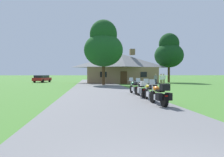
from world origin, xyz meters
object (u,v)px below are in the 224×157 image
object	(u,v)px
motorcycle_yellow_second_in_row	(150,91)
motorcycle_orange_nearest_to_camera	(160,95)
motorcycle_green_farthest_in_row	(134,87)
bystander_white_shirt_by_tree	(161,79)
tree_right_of_lodge	(169,52)
tree_by_lodge_front	(103,45)
bystander_gray_shirt_beside_signpost	(156,79)
parked_red_suv_far_left	(42,78)
motorcycle_black_third_in_row	(142,89)
bystander_white_shirt_near_lodge	(164,79)

from	to	relation	value
motorcycle_yellow_second_in_row	motorcycle_orange_nearest_to_camera	bearing A→B (deg)	-89.95
motorcycle_green_farthest_in_row	bystander_white_shirt_by_tree	xyz separation A→B (m)	(6.18, 11.31, 0.33)
motorcycle_green_farthest_in_row	tree_right_of_lodge	bearing A→B (deg)	58.06
bystander_white_shirt_by_tree	tree_right_of_lodge	xyz separation A→B (m)	(5.68, 11.71, 5.00)
tree_by_lodge_front	tree_right_of_lodge	distance (m)	16.03
motorcycle_yellow_second_in_row	bystander_gray_shirt_beside_signpost	world-z (taller)	bystander_gray_shirt_beside_signpost
parked_red_suv_far_left	motorcycle_yellow_second_in_row	bearing A→B (deg)	-51.99
motorcycle_black_third_in_row	tree_right_of_lodge	distance (m)	28.38
motorcycle_green_farthest_in_row	tree_by_lodge_front	bearing A→B (deg)	91.48
motorcycle_black_third_in_row	bystander_white_shirt_by_tree	xyz separation A→B (m)	(6.15, 13.52, 0.34)
parked_red_suv_far_left	bystander_white_shirt_by_tree	bearing A→B (deg)	-22.79
motorcycle_yellow_second_in_row	parked_red_suv_far_left	distance (m)	33.05
motorcycle_green_farthest_in_row	tree_by_lodge_front	world-z (taller)	tree_by_lodge_front
tree_right_of_lodge	parked_red_suv_far_left	bearing A→B (deg)	172.90
motorcycle_green_farthest_in_row	bystander_white_shirt_near_lodge	bearing A→B (deg)	56.69
bystander_white_shirt_by_tree	tree_right_of_lodge	size ratio (longest dim) A/B	0.18
motorcycle_orange_nearest_to_camera	tree_by_lodge_front	distance (m)	21.08
parked_red_suv_far_left	motorcycle_black_third_in_row	bearing A→B (deg)	-50.45
motorcycle_yellow_second_in_row	bystander_white_shirt_near_lodge	size ratio (longest dim) A/B	1.24
motorcycle_black_third_in_row	bystander_white_shirt_by_tree	size ratio (longest dim) A/B	1.23
bystander_white_shirt_near_lodge	motorcycle_green_farthest_in_row	bearing A→B (deg)	-104.69
bystander_gray_shirt_beside_signpost	tree_right_of_lodge	distance (m)	10.69
bystander_white_shirt_by_tree	tree_by_lodge_front	xyz separation A→B (m)	(-7.71, 2.90, 4.89)
bystander_white_shirt_by_tree	motorcycle_yellow_second_in_row	bearing A→B (deg)	41.42
motorcycle_orange_nearest_to_camera	motorcycle_green_farthest_in_row	xyz separation A→B (m)	(0.02, 6.16, 0.01)
tree_by_lodge_front	parked_red_suv_far_left	bearing A→B (deg)	133.76
motorcycle_black_third_in_row	motorcycle_green_farthest_in_row	size ratio (longest dim) A/B	1.00
motorcycle_green_farthest_in_row	parked_red_suv_far_left	world-z (taller)	parked_red_suv_far_left
bystander_gray_shirt_beside_signpost	motorcycle_orange_nearest_to_camera	bearing A→B (deg)	105.79
bystander_white_shirt_near_lodge	bystander_gray_shirt_beside_signpost	xyz separation A→B (m)	(-0.65, 1.76, 0.00)
bystander_gray_shirt_beside_signpost	tree_by_lodge_front	xyz separation A→B (m)	(-8.18, -0.92, 4.89)
bystander_white_shirt_by_tree	tree_by_lodge_front	bearing A→B (deg)	-47.63
motorcycle_orange_nearest_to_camera	parked_red_suv_far_left	world-z (taller)	parked_red_suv_far_left
motorcycle_black_third_in_row	tree_by_lodge_front	distance (m)	17.31
bystander_white_shirt_near_lodge	bystander_gray_shirt_beside_signpost	bearing A→B (deg)	124.22
bystander_white_shirt_near_lodge	bystander_gray_shirt_beside_signpost	world-z (taller)	same
motorcycle_orange_nearest_to_camera	bystander_gray_shirt_beside_signpost	size ratio (longest dim) A/B	1.24
motorcycle_yellow_second_in_row	tree_right_of_lodge	world-z (taller)	tree_right_of_lodge
bystander_gray_shirt_beside_signpost	tree_right_of_lodge	xyz separation A→B (m)	(5.21, 7.89, 5.00)
motorcycle_yellow_second_in_row	parked_red_suv_far_left	size ratio (longest dim) A/B	0.42
parked_red_suv_far_left	bystander_gray_shirt_beside_signpost	bearing A→B (deg)	-14.31
bystander_gray_shirt_beside_signpost	parked_red_suv_far_left	distance (m)	22.44
bystander_white_shirt_by_tree	tree_by_lodge_front	distance (m)	9.58
bystander_white_shirt_by_tree	tree_by_lodge_front	size ratio (longest dim) A/B	0.18
motorcycle_orange_nearest_to_camera	motorcycle_green_farthest_in_row	size ratio (longest dim) A/B	1.00
motorcycle_black_third_in_row	bystander_white_shirt_near_lodge	bearing A→B (deg)	64.58
motorcycle_orange_nearest_to_camera	motorcycle_black_third_in_row	size ratio (longest dim) A/B	1.00
motorcycle_black_third_in_row	bystander_white_shirt_near_lodge	size ratio (longest dim) A/B	1.23
bystander_white_shirt_by_tree	parked_red_suv_far_left	distance (m)	24.17
motorcycle_yellow_second_in_row	parked_red_suv_far_left	bearing A→B (deg)	114.05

